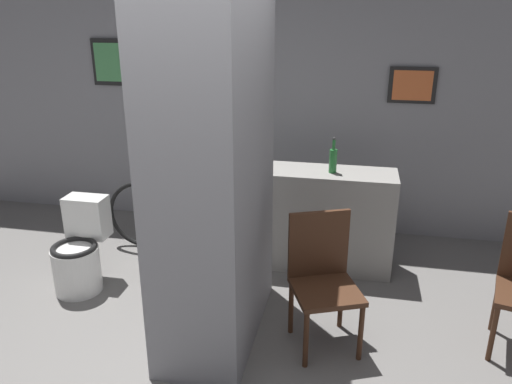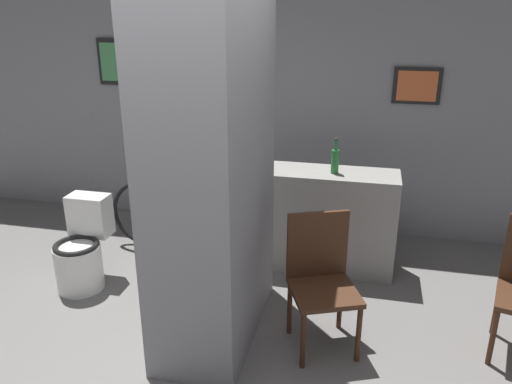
# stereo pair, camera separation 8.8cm
# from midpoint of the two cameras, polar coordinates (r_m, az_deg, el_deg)

# --- Properties ---
(ground_plane) EXTENTS (14.00, 14.00, 0.00)m
(ground_plane) POSITION_cam_midpoint_polar(r_m,az_deg,el_deg) (3.44, -9.84, -20.79)
(ground_plane) COLOR slate
(wall_back) EXTENTS (8.00, 0.09, 2.60)m
(wall_back) POSITION_cam_midpoint_polar(r_m,az_deg,el_deg) (5.21, -0.26, 9.95)
(wall_back) COLOR gray
(wall_back) RESTS_ON ground_plane
(pillar_center) EXTENTS (0.61, 1.25, 2.60)m
(pillar_center) POSITION_cam_midpoint_polar(r_m,az_deg,el_deg) (3.29, -5.61, 3.58)
(pillar_center) COLOR gray
(pillar_center) RESTS_ON ground_plane
(counter_shelf) EXTENTS (1.35, 0.44, 0.91)m
(counter_shelf) POSITION_cam_midpoint_polar(r_m,az_deg,el_deg) (4.52, 6.40, -3.07)
(counter_shelf) COLOR gray
(counter_shelf) RESTS_ON ground_plane
(toilet) EXTENTS (0.39, 0.55, 0.75)m
(toilet) POSITION_cam_midpoint_polar(r_m,az_deg,el_deg) (4.47, -20.03, -6.57)
(toilet) COLOR silver
(toilet) RESTS_ON ground_plane
(chair_near_pillar) EXTENTS (0.57, 0.57, 0.94)m
(chair_near_pillar) POSITION_cam_midpoint_polar(r_m,az_deg,el_deg) (3.50, 6.91, -9.44)
(chair_near_pillar) COLOR #422616
(chair_near_pillar) RESTS_ON ground_plane
(bicycle) EXTENTS (1.63, 0.42, 0.74)m
(bicycle) POSITION_cam_midpoint_polar(r_m,az_deg,el_deg) (4.82, -8.28, -2.91)
(bicycle) COLOR black
(bicycle) RESTS_ON ground_plane
(bottle_tall) EXTENTS (0.07, 0.07, 0.31)m
(bottle_tall) POSITION_cam_midpoint_polar(r_m,az_deg,el_deg) (4.30, 8.22, 3.68)
(bottle_tall) COLOR #267233
(bottle_tall) RESTS_ON counter_shelf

